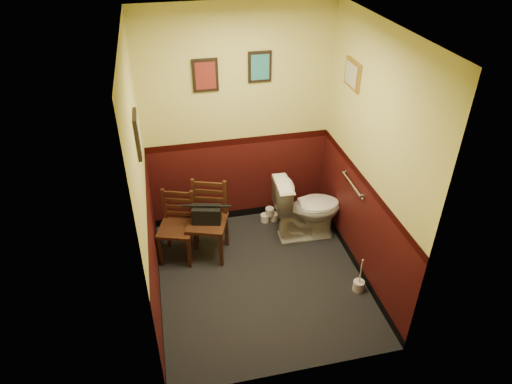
# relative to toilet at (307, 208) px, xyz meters

# --- Properties ---
(floor) EXTENTS (2.20, 2.40, 0.00)m
(floor) POSITION_rel_toilet_xyz_m (-0.72, -0.65, -0.40)
(floor) COLOR black
(floor) RESTS_ON ground
(ceiling) EXTENTS (2.20, 2.40, 0.00)m
(ceiling) POSITION_rel_toilet_xyz_m (-0.72, -0.65, 2.30)
(ceiling) COLOR silver
(ceiling) RESTS_ON ground
(wall_back) EXTENTS (2.20, 0.00, 2.70)m
(wall_back) POSITION_rel_toilet_xyz_m (-0.72, 0.55, 0.95)
(wall_back) COLOR #3B0D0C
(wall_back) RESTS_ON ground
(wall_front) EXTENTS (2.20, 0.00, 2.70)m
(wall_front) POSITION_rel_toilet_xyz_m (-0.72, -1.85, 0.95)
(wall_front) COLOR #3B0D0C
(wall_front) RESTS_ON ground
(wall_left) EXTENTS (0.00, 2.40, 2.70)m
(wall_left) POSITION_rel_toilet_xyz_m (-1.82, -0.65, 0.95)
(wall_left) COLOR #3B0D0C
(wall_left) RESTS_ON ground
(wall_right) EXTENTS (0.00, 2.40, 2.70)m
(wall_right) POSITION_rel_toilet_xyz_m (0.38, -0.65, 0.95)
(wall_right) COLOR #3B0D0C
(wall_right) RESTS_ON ground
(grab_bar) EXTENTS (0.05, 0.56, 0.06)m
(grab_bar) POSITION_rel_toilet_xyz_m (0.35, -0.40, 0.55)
(grab_bar) COLOR silver
(grab_bar) RESTS_ON wall_right
(framed_print_back_a) EXTENTS (0.28, 0.04, 0.36)m
(framed_print_back_a) POSITION_rel_toilet_xyz_m (-1.07, 0.53, 1.55)
(framed_print_back_a) COLOR black
(framed_print_back_a) RESTS_ON wall_back
(framed_print_back_b) EXTENTS (0.26, 0.04, 0.34)m
(framed_print_back_b) POSITION_rel_toilet_xyz_m (-0.47, 0.53, 1.60)
(framed_print_back_b) COLOR black
(framed_print_back_b) RESTS_ON wall_back
(framed_print_left) EXTENTS (0.04, 0.30, 0.38)m
(framed_print_left) POSITION_rel_toilet_xyz_m (-1.80, -0.55, 1.45)
(framed_print_left) COLOR black
(framed_print_left) RESTS_ON wall_left
(framed_print_right) EXTENTS (0.04, 0.34, 0.28)m
(framed_print_right) POSITION_rel_toilet_xyz_m (0.36, -0.05, 1.65)
(framed_print_right) COLOR olive
(framed_print_right) RESTS_ON wall_right
(toilet) EXTENTS (0.84, 0.49, 0.81)m
(toilet) POSITION_rel_toilet_xyz_m (0.00, 0.00, 0.00)
(toilet) COLOR white
(toilet) RESTS_ON floor
(toilet_brush) EXTENTS (0.12, 0.12, 0.43)m
(toilet_brush) POSITION_rel_toilet_xyz_m (0.27, -1.03, -0.33)
(toilet_brush) COLOR silver
(toilet_brush) RESTS_ON floor
(chair_left) EXTENTS (0.49, 0.49, 0.82)m
(chair_left) POSITION_rel_toilet_xyz_m (-1.56, -0.03, 0.01)
(chair_left) COLOR #422214
(chair_left) RESTS_ON floor
(chair_right) EXTENTS (0.54, 0.54, 0.91)m
(chair_right) POSITION_rel_toilet_xyz_m (-1.21, -0.06, 0.05)
(chair_right) COLOR #422214
(chair_right) RESTS_ON floor
(handbag) EXTENTS (0.35, 0.23, 0.23)m
(handbag) POSITION_rel_toilet_xyz_m (-1.22, -0.10, 0.17)
(handbag) COLOR black
(handbag) RESTS_ON chair_right
(tp_stack) EXTENTS (0.23, 0.12, 0.20)m
(tp_stack) POSITION_rel_toilet_xyz_m (-0.37, 0.37, -0.32)
(tp_stack) COLOR silver
(tp_stack) RESTS_ON floor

